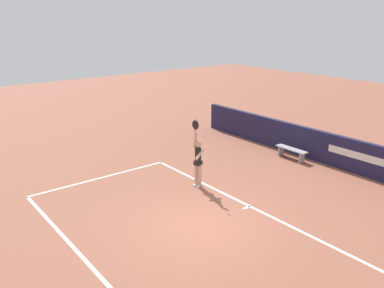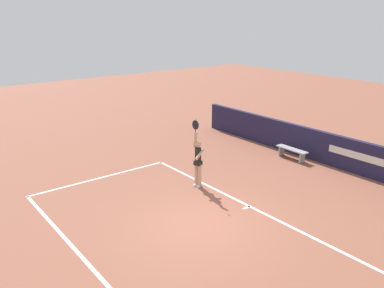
% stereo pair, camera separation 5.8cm
% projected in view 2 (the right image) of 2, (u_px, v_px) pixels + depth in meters
% --- Properties ---
extents(ground_plane, '(60.00, 60.00, 0.00)m').
position_uv_depth(ground_plane, '(202.00, 225.00, 12.00)').
color(ground_plane, '#965641').
extents(court_lines, '(10.64, 5.66, 0.00)m').
position_uv_depth(court_lines, '(183.00, 233.00, 11.58)').
color(court_lines, white).
rests_on(court_lines, ground).
extents(back_wall, '(16.32, 0.23, 1.34)m').
position_uv_depth(back_wall, '(345.00, 154.00, 16.17)').
color(back_wall, '#1E1D3F').
rests_on(back_wall, ground).
extents(tennis_player, '(0.51, 0.51, 2.49)m').
position_uv_depth(tennis_player, '(198.00, 160.00, 14.45)').
color(tennis_player, tan).
rests_on(tennis_player, ground).
extents(tennis_ball, '(0.07, 0.07, 0.07)m').
position_uv_depth(tennis_ball, '(196.00, 119.00, 13.85)').
color(tennis_ball, '#CBD934').
extents(courtside_bench_near, '(1.52, 0.38, 0.47)m').
position_uv_depth(courtside_bench_near, '(292.00, 151.00, 17.46)').
color(courtside_bench_near, '#A8AAAF').
rests_on(courtside_bench_near, ground).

